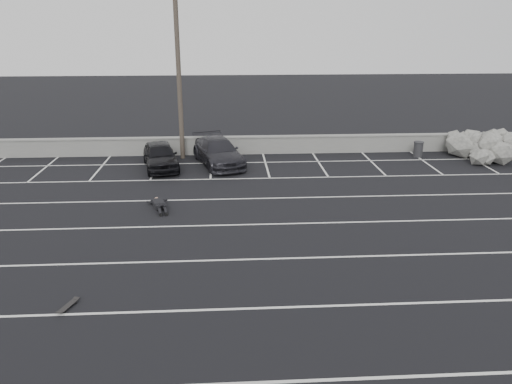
{
  "coord_description": "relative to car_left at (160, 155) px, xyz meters",
  "views": [
    {
      "loc": [
        -1.13,
        -14.97,
        7.54
      ],
      "look_at": [
        0.0,
        4.0,
        1.0
      ],
      "focal_mm": 35.0,
      "sensor_mm": 36.0,
      "label": 1
    }
  ],
  "objects": [
    {
      "name": "person",
      "position": [
        0.6,
        -5.89,
        -0.47
      ],
      "size": [
        2.25,
        2.9,
        0.48
      ],
      "primitive_type": null,
      "rotation": [
        0.0,
        0.0,
        0.29
      ],
      "color": "black",
      "rests_on": "ground"
    },
    {
      "name": "ground",
      "position": [
        4.71,
        -11.16,
        -0.71
      ],
      "size": [
        120.0,
        120.0,
        0.0
      ],
      "primitive_type": "plane",
      "color": "black",
      "rests_on": "ground"
    },
    {
      "name": "car_right",
      "position": [
        3.09,
        0.58,
        0.01
      ],
      "size": [
        3.35,
        5.28,
        1.43
      ],
      "primitive_type": "imported",
      "rotation": [
        0.0,
        0.0,
        0.3
      ],
      "color": "#232228",
      "rests_on": "ground"
    },
    {
      "name": "trash_bin",
      "position": [
        14.71,
        1.54,
        -0.25
      ],
      "size": [
        0.62,
        0.62,
        0.89
      ],
      "rotation": [
        0.0,
        0.0,
        0.05
      ],
      "color": "#2A2A2D",
      "rests_on": "ground"
    },
    {
      "name": "riprap_pile",
      "position": [
        18.3,
        1.03,
        -0.12
      ],
      "size": [
        5.01,
        4.43,
        1.44
      ],
      "color": "gray",
      "rests_on": "ground"
    },
    {
      "name": "utility_pole",
      "position": [
        1.01,
        2.04,
        4.29
      ],
      "size": [
        1.32,
        0.26,
        9.87
      ],
      "color": "#4C4238",
      "rests_on": "ground"
    },
    {
      "name": "seawall",
      "position": [
        4.71,
        2.84,
        -0.16
      ],
      "size": [
        50.0,
        0.45,
        1.06
      ],
      "color": "gray",
      "rests_on": "ground"
    },
    {
      "name": "stall_lines",
      "position": [
        4.63,
        -6.75,
        -0.7
      ],
      "size": [
        36.0,
        20.05,
        0.01
      ],
      "color": "silver",
      "rests_on": "ground"
    },
    {
      "name": "skateboard",
      "position": [
        -0.91,
        -13.83,
        -0.64
      ],
      "size": [
        0.41,
        0.72,
        0.08
      ],
      "rotation": [
        0.0,
        0.0,
        -0.35
      ],
      "color": "black",
      "rests_on": "ground"
    },
    {
      "name": "car_left",
      "position": [
        0.0,
        0.0,
        0.0
      ],
      "size": [
        2.53,
        4.42,
        1.41
      ],
      "primitive_type": "imported",
      "rotation": [
        0.0,
        0.0,
        0.22
      ],
      "color": "black",
      "rests_on": "ground"
    }
  ]
}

